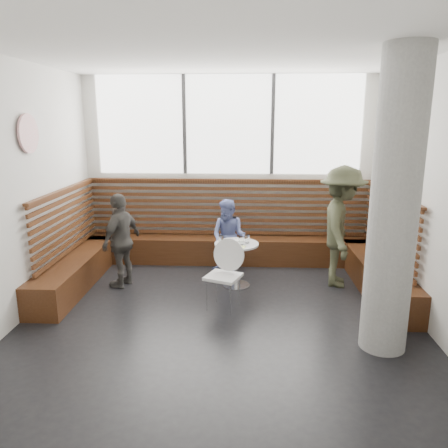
{
  "coord_description": "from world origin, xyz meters",
  "views": [
    {
      "loc": [
        0.3,
        -5.12,
        2.5
      ],
      "look_at": [
        0.0,
        1.0,
        1.0
      ],
      "focal_mm": 35.0,
      "sensor_mm": 36.0,
      "label": 1
    }
  ],
  "objects_px": {
    "adult_man": "(341,227)",
    "cafe_table": "(236,255)",
    "concrete_column": "(394,206)",
    "cafe_chair": "(223,268)",
    "child_back": "(229,237)",
    "child_left": "(121,240)"
  },
  "relations": [
    {
      "from": "adult_man",
      "to": "cafe_table",
      "type": "bearing_deg",
      "value": 106.1
    },
    {
      "from": "concrete_column",
      "to": "cafe_table",
      "type": "xyz_separation_m",
      "value": [
        -1.67,
        1.72,
        -1.11
      ]
    },
    {
      "from": "cafe_chair",
      "to": "child_back",
      "type": "relative_size",
      "value": 0.75
    },
    {
      "from": "adult_man",
      "to": "child_left",
      "type": "bearing_deg",
      "value": 103.94
    },
    {
      "from": "concrete_column",
      "to": "cafe_table",
      "type": "distance_m",
      "value": 2.64
    },
    {
      "from": "child_left",
      "to": "concrete_column",
      "type": "bearing_deg",
      "value": 84.34
    },
    {
      "from": "cafe_table",
      "to": "child_left",
      "type": "distance_m",
      "value": 1.74
    },
    {
      "from": "adult_man",
      "to": "child_left",
      "type": "xyz_separation_m",
      "value": [
        -3.28,
        -0.2,
        -0.2
      ]
    },
    {
      "from": "concrete_column",
      "to": "child_left",
      "type": "xyz_separation_m",
      "value": [
        -3.39,
        1.67,
        -0.89
      ]
    },
    {
      "from": "cafe_chair",
      "to": "child_back",
      "type": "bearing_deg",
      "value": 110.89
    },
    {
      "from": "child_back",
      "to": "child_left",
      "type": "bearing_deg",
      "value": -136.44
    },
    {
      "from": "cafe_chair",
      "to": "child_left",
      "type": "xyz_separation_m",
      "value": [
        -1.56,
        0.69,
        0.17
      ]
    },
    {
      "from": "cafe_table",
      "to": "adult_man",
      "type": "distance_m",
      "value": 1.62
    },
    {
      "from": "adult_man",
      "to": "cafe_chair",
      "type": "bearing_deg",
      "value": 127.96
    },
    {
      "from": "child_left",
      "to": "cafe_table",
      "type": "bearing_deg",
      "value": 112.17
    },
    {
      "from": "concrete_column",
      "to": "adult_man",
      "type": "xyz_separation_m",
      "value": [
        -0.11,
        1.88,
        -0.69
      ]
    },
    {
      "from": "concrete_column",
      "to": "child_left",
      "type": "height_order",
      "value": "concrete_column"
    },
    {
      "from": "cafe_chair",
      "to": "child_left",
      "type": "bearing_deg",
      "value": 177.79
    },
    {
      "from": "cafe_chair",
      "to": "child_left",
      "type": "distance_m",
      "value": 1.72
    },
    {
      "from": "cafe_table",
      "to": "cafe_chair",
      "type": "distance_m",
      "value": 0.76
    },
    {
      "from": "concrete_column",
      "to": "cafe_table",
      "type": "bearing_deg",
      "value": 134.12
    },
    {
      "from": "cafe_chair",
      "to": "child_back",
      "type": "height_order",
      "value": "child_back"
    }
  ]
}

